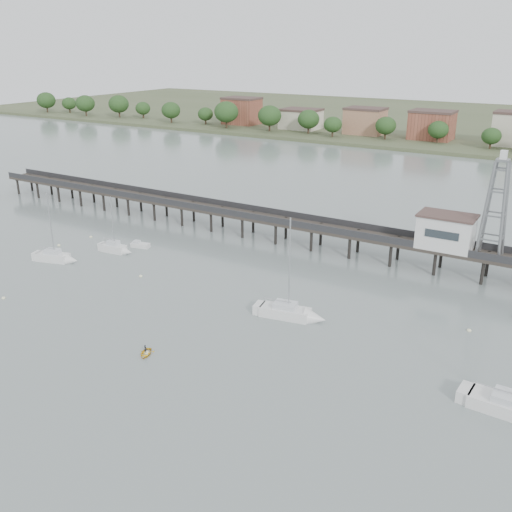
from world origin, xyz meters
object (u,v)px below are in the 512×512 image
at_px(lattice_tower, 496,209).
at_px(sailboat_a, 59,258).
at_px(pier, 298,224).
at_px(white_tender, 140,245).
at_px(yellow_dinghy, 146,354).
at_px(sailboat_c, 296,314).
at_px(sailboat_b, 117,249).

relative_size(lattice_tower, sailboat_a, 1.29).
xyz_separation_m(pier, white_tender, (-22.95, -15.56, -3.40)).
bearing_deg(yellow_dinghy, pier, 68.67).
bearing_deg(lattice_tower, sailboat_c, -125.45).
bearing_deg(white_tender, lattice_tower, 4.63).
xyz_separation_m(sailboat_a, white_tender, (6.55, 12.13, -0.25)).
bearing_deg(pier, white_tender, -145.86).
distance_m(lattice_tower, yellow_dinghy, 52.97).
bearing_deg(pier, sailboat_b, -141.16).
distance_m(pier, sailboat_b, 31.43).
xyz_separation_m(sailboat_b, yellow_dinghy, (26.87, -23.31, -0.66)).
bearing_deg(yellow_dinghy, sailboat_c, 33.56).
bearing_deg(white_tender, yellow_dinghy, -58.39).
distance_m(white_tender, yellow_dinghy, 37.38).
height_order(pier, sailboat_a, sailboat_a).
height_order(pier, white_tender, pier).
bearing_deg(sailboat_a, sailboat_c, -13.25).
height_order(pier, sailboat_b, sailboat_b).
height_order(lattice_tower, sailboat_b, lattice_tower).
height_order(white_tender, yellow_dinghy, yellow_dinghy).
relative_size(lattice_tower, yellow_dinghy, 6.55).
xyz_separation_m(sailboat_a, sailboat_b, (5.14, 8.07, 0.01)).
bearing_deg(sailboat_a, white_tender, 46.06).
height_order(sailboat_a, sailboat_b, sailboat_a).
relative_size(sailboat_a, yellow_dinghy, 5.06).
bearing_deg(sailboat_c, white_tender, 153.80).
distance_m(sailboat_c, white_tender, 37.43).
distance_m(lattice_tower, sailboat_c, 33.57).
relative_size(sailboat_a, sailboat_c, 0.84).
distance_m(pier, sailboat_c, 29.23).
height_order(sailboat_b, yellow_dinghy, sailboat_b).
bearing_deg(white_tender, sailboat_c, -27.49).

